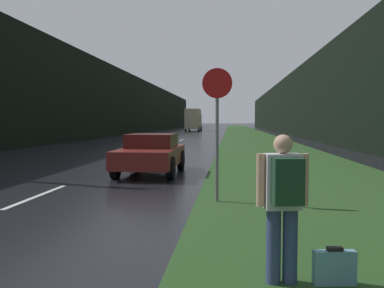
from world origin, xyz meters
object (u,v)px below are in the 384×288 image
Objects in this scene: suitcase at (334,268)px; car_passing_near at (151,153)px; delivery_truck at (194,120)px; hitchhiker_with_backpack at (283,199)px; stop_sign at (217,122)px.

car_passing_near is (-3.70, 8.87, 0.49)m from suitcase.
delivery_truck reaches higher than suitcase.
delivery_truck is (-7.42, 65.87, 1.79)m from suitcase.
suitcase is 66.31m from delivery_truck.
hitchhiker_with_backpack is at bearing -84.04° from delivery_truck.
stop_sign is 5.19m from car_passing_near.
car_passing_near is (-3.15, 8.91, -0.24)m from hitchhiker_with_backpack.
delivery_truck is at bearing 87.97° from hitchhiker_with_backpack.
stop_sign reaches higher than hitchhiker_with_backpack.
suitcase is at bearing 112.63° from car_passing_near.
car_passing_near is at bearing 117.11° from stop_sign.
stop_sign reaches higher than suitcase.
hitchhiker_with_backpack reaches higher than suitcase.
hitchhiker_with_backpack is at bearing 175.97° from suitcase.
hitchhiker_with_backpack is 0.40× the size of car_passing_near.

